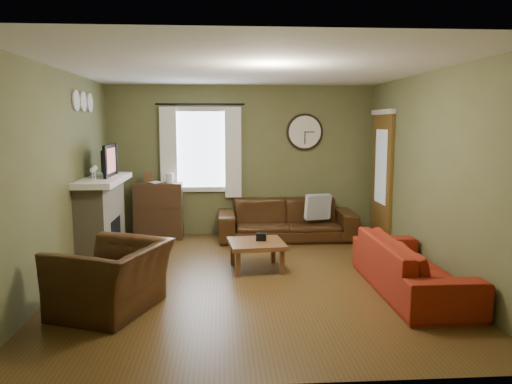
{
  "coord_description": "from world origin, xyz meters",
  "views": [
    {
      "loc": [
        -0.35,
        -6.1,
        1.95
      ],
      "look_at": [
        0.1,
        0.4,
        1.05
      ],
      "focal_mm": 35.0,
      "sensor_mm": 36.0,
      "label": 1
    }
  ],
  "objects": [
    {
      "name": "tv_screen",
      "position": [
        -1.97,
        1.3,
        1.41
      ],
      "size": [
        0.02,
        0.62,
        0.36
      ],
      "primitive_type": "cube",
      "color": "#994C3F",
      "rests_on": "mantel"
    },
    {
      "name": "medallion_mid",
      "position": [
        -2.28,
        1.15,
        2.25
      ],
      "size": [
        0.28,
        0.28,
        0.03
      ],
      "primitive_type": "cylinder",
      "color": "white",
      "rests_on": "wall_left"
    },
    {
      "name": "wall_front",
      "position": [
        0.0,
        -2.6,
        1.3
      ],
      "size": [
        4.6,
        0.0,
        2.6
      ],
      "primitive_type": "cube",
      "color": "#60633B",
      "rests_on": "ground"
    },
    {
      "name": "tv",
      "position": [
        -2.05,
        1.3,
        1.35
      ],
      "size": [
        0.08,
        0.6,
        0.35
      ],
      "primitive_type": "imported",
      "rotation": [
        0.0,
        0.0,
        1.57
      ],
      "color": "black",
      "rests_on": "mantel"
    },
    {
      "name": "wall_left",
      "position": [
        -2.3,
        0.0,
        1.3
      ],
      "size": [
        0.0,
        5.2,
        2.6
      ],
      "primitive_type": "cube",
      "color": "#60633B",
      "rests_on": "ground"
    },
    {
      "name": "wine_glass_b",
      "position": [
        -2.05,
        0.71,
        1.28
      ],
      "size": [
        0.07,
        0.07,
        0.2
      ],
      "primitive_type": null,
      "color": "white",
      "rests_on": "mantel"
    },
    {
      "name": "curtain_rod",
      "position": [
        -0.7,
        2.48,
        2.27
      ],
      "size": [
        0.03,
        0.03,
        1.5
      ],
      "primitive_type": "cylinder",
      "color": "black",
      "rests_on": "wall_back"
    },
    {
      "name": "wall_right",
      "position": [
        2.3,
        0.0,
        1.3
      ],
      "size": [
        0.0,
        5.2,
        2.6
      ],
      "primitive_type": "cube",
      "color": "#60633B",
      "rests_on": "ground"
    },
    {
      "name": "door",
      "position": [
        2.27,
        1.85,
        1.05
      ],
      "size": [
        0.05,
        0.9,
        2.1
      ],
      "primitive_type": "cube",
      "color": "brown",
      "rests_on": "floor"
    },
    {
      "name": "tissue_box",
      "position": [
        0.18,
        0.45,
        0.4
      ],
      "size": [
        0.15,
        0.15,
        0.1
      ],
      "primitive_type": "cube",
      "rotation": [
        0.0,
        0.0,
        -0.16
      ],
      "color": "black",
      "rests_on": "coffee_table"
    },
    {
      "name": "pillow_right",
      "position": [
        1.27,
        2.12,
        0.55
      ],
      "size": [
        0.44,
        0.22,
        0.42
      ],
      "primitive_type": "cube",
      "rotation": [
        0.0,
        0.0,
        0.22
      ],
      "color": "#A2ACB0",
      "rests_on": "sofa_brown"
    },
    {
      "name": "floor",
      "position": [
        0.0,
        0.0,
        0.0
      ],
      "size": [
        4.6,
        5.2,
        0.0
      ],
      "primitive_type": "cube",
      "color": "#503719",
      "rests_on": "ground"
    },
    {
      "name": "bookshelf",
      "position": [
        -1.42,
        2.32,
        0.48
      ],
      "size": [
        0.8,
        0.34,
        0.96
      ],
      "primitive_type": null,
      "color": "#3E2919",
      "rests_on": "floor"
    },
    {
      "name": "curtain_right",
      "position": [
        -0.15,
        2.48,
        1.45
      ],
      "size": [
        0.28,
        0.04,
        1.55
      ],
      "primitive_type": "cube",
      "color": "white",
      "rests_on": "wall_back"
    },
    {
      "name": "armchair",
      "position": [
        -1.5,
        -1.0,
        0.35
      ],
      "size": [
        1.29,
        1.37,
        0.71
      ],
      "primitive_type": "imported",
      "rotation": [
        0.0,
        0.0,
        -1.95
      ],
      "color": "#321C0C",
      "rests_on": "floor"
    },
    {
      "name": "medallion_right",
      "position": [
        -2.28,
        1.5,
        2.25
      ],
      "size": [
        0.28,
        0.28,
        0.03
      ],
      "primitive_type": "cylinder",
      "color": "white",
      "rests_on": "wall_left"
    },
    {
      "name": "mantel",
      "position": [
        -2.07,
        1.15,
        1.14
      ],
      "size": [
        0.58,
        1.6,
        0.08
      ],
      "primitive_type": "cube",
      "color": "white",
      "rests_on": "fireplace"
    },
    {
      "name": "curtain_left",
      "position": [
        -1.25,
        2.48,
        1.45
      ],
      "size": [
        0.28,
        0.04,
        1.55
      ],
      "primitive_type": "cube",
      "color": "white",
      "rests_on": "wall_back"
    },
    {
      "name": "sofa_red",
      "position": [
        1.84,
        -0.62,
        0.31
      ],
      "size": [
        0.82,
        2.11,
        0.62
      ],
      "primitive_type": "imported",
      "rotation": [
        0.0,
        0.0,
        1.57
      ],
      "color": "maroon",
      "rests_on": "floor"
    },
    {
      "name": "wine_glass_a",
      "position": [
        -2.05,
        0.57,
        1.27
      ],
      "size": [
        0.06,
        0.06,
        0.18
      ],
      "primitive_type": null,
      "color": "white",
      "rests_on": "mantel"
    },
    {
      "name": "book",
      "position": [
        -1.54,
        2.22,
        0.96
      ],
      "size": [
        0.29,
        0.31,
        0.02
      ],
      "primitive_type": "imported",
      "rotation": [
        0.0,
        0.0,
        0.57
      ],
      "color": "brown",
      "rests_on": "bookshelf"
    },
    {
      "name": "ceiling",
      "position": [
        0.0,
        0.0,
        2.6
      ],
      "size": [
        4.6,
        5.2,
        0.0
      ],
      "primitive_type": "cube",
      "color": "white",
      "rests_on": "ground"
    },
    {
      "name": "fireplace",
      "position": [
        -2.1,
        1.15,
        0.55
      ],
      "size": [
        0.4,
        1.4,
        1.1
      ],
      "primitive_type": "cube",
      "color": "gray",
      "rests_on": "floor"
    },
    {
      "name": "medallion_left",
      "position": [
        -2.28,
        0.8,
        2.25
      ],
      "size": [
        0.28,
        0.28,
        0.03
      ],
      "primitive_type": "cylinder",
      "color": "white",
      "rests_on": "wall_left"
    },
    {
      "name": "sofa_brown",
      "position": [
        0.74,
        2.13,
        0.33
      ],
      "size": [
        2.29,
        0.9,
        0.67
      ],
      "primitive_type": "imported",
      "color": "#321C0C",
      "rests_on": "floor"
    },
    {
      "name": "pillow_left",
      "position": [
        1.31,
        2.17,
        0.55
      ],
      "size": [
        0.39,
        0.17,
        0.37
      ],
      "primitive_type": "cube",
      "rotation": [
        0.0,
        0.0,
        -0.16
      ],
      "color": "#A2ACB0",
      "rests_on": "sofa_brown"
    },
    {
      "name": "wall_back",
      "position": [
        0.0,
        2.6,
        1.3
      ],
      "size": [
        4.6,
        0.0,
        2.6
      ],
      "primitive_type": "cube",
      "color": "#60633B",
      "rests_on": "ground"
    },
    {
      "name": "wall_clock",
      "position": [
        1.1,
        2.55,
        1.8
      ],
      "size": [
        0.64,
        0.06,
        0.64
      ],
      "primitive_type": null,
      "color": "white",
      "rests_on": "wall_back"
    },
    {
      "name": "coffee_table",
      "position": [
        0.1,
        0.39,
        0.19
      ],
      "size": [
        0.79,
        0.79,
        0.38
      ],
      "primitive_type": null,
      "rotation": [
        0.0,
        0.0,
        0.1
      ],
      "color": "brown",
      "rests_on": "floor"
    },
    {
      "name": "window_pane",
      "position": [
        -0.7,
        2.58,
        1.5
      ],
      "size": [
        1.0,
        0.02,
        1.3
      ],
      "primitive_type": null,
      "color": "silver",
      "rests_on": "wall_back"
    },
    {
      "name": "firebox",
      "position": [
        -1.91,
        1.15,
        0.3
      ],
      "size": [
        0.04,
        0.6,
        0.55
      ],
      "primitive_type": "cube",
      "color": "black",
      "rests_on": "fireplace"
    }
  ]
}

